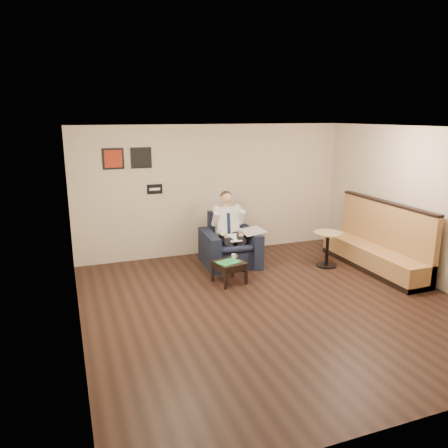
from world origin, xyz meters
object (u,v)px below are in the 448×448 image
object	(u,v)px
seated_man	(232,233)
smartphone	(227,259)
side_table	(229,272)
armchair	(230,240)
green_folder	(229,262)
cafe_table	(327,249)
coffee_mug	(234,256)
banquette	(375,237)

from	to	relation	value
seated_man	smartphone	size ratio (longest dim) A/B	11.22
side_table	smartphone	distance (m)	0.26
armchair	green_folder	world-z (taller)	armchair
green_folder	cafe_table	size ratio (longest dim) A/B	0.57
side_table	cafe_table	distance (m)	2.20
coffee_mug	green_folder	bearing A→B (deg)	-134.85
side_table	smartphone	bearing A→B (deg)	84.10
smartphone	side_table	bearing A→B (deg)	-97.35
seated_man	side_table	bearing A→B (deg)	-111.46
armchair	side_table	world-z (taller)	armchair
smartphone	armchair	bearing A→B (deg)	63.77
seated_man	coffee_mug	world-z (taller)	seated_man
green_folder	armchair	bearing A→B (deg)	67.31
coffee_mug	armchair	bearing A→B (deg)	73.25
armchair	cafe_table	size ratio (longest dim) A/B	1.51
seated_man	banquette	xyz separation A→B (m)	(2.58, -1.10, -0.05)
armchair	cafe_table	world-z (taller)	armchair
armchair	coffee_mug	xyz separation A→B (m)	(-0.24, -0.80, -0.07)
coffee_mug	side_table	bearing A→B (deg)	-134.85
green_folder	cafe_table	world-z (taller)	cafe_table
smartphone	cafe_table	distance (m)	2.17
armchair	coffee_mug	size ratio (longest dim) A/B	12.47
armchair	banquette	size ratio (longest dim) A/B	0.41
armchair	smartphone	xyz separation A→B (m)	(-0.36, -0.79, -0.11)
armchair	green_folder	bearing A→B (deg)	-109.35
coffee_mug	cafe_table	world-z (taller)	cafe_table
armchair	seated_man	xyz separation A→B (m)	(-0.01, -0.14, 0.19)
seated_man	banquette	bearing A→B (deg)	-19.63
armchair	banquette	bearing A→B (deg)	-22.20
green_folder	coffee_mug	size ratio (longest dim) A/B	4.74
green_folder	cafe_table	xyz separation A→B (m)	(2.21, 0.20, -0.06)
side_table	banquette	distance (m)	3.00
side_table	cafe_table	size ratio (longest dim) A/B	0.70
smartphone	coffee_mug	bearing A→B (deg)	-7.10
coffee_mug	smartphone	size ratio (longest dim) A/B	0.68
cafe_table	green_folder	bearing A→B (deg)	-174.95
side_table	seated_man	bearing A→B (deg)	65.20
green_folder	banquette	bearing A→B (deg)	-5.17
armchair	banquette	distance (m)	2.86
coffee_mug	banquette	world-z (taller)	banquette
coffee_mug	cafe_table	distance (m)	2.05
green_folder	coffee_mug	distance (m)	0.23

